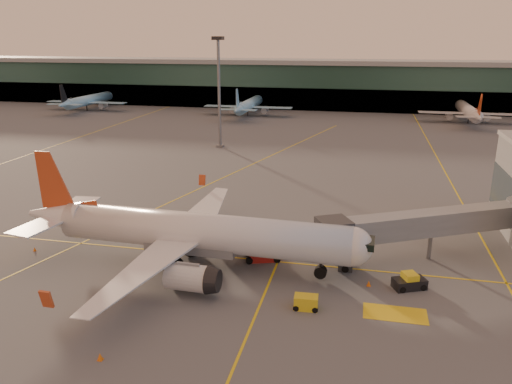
% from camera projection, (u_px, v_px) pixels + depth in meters
% --- Properties ---
extents(ground, '(600.00, 600.00, 0.00)m').
position_uv_depth(ground, '(226.00, 276.00, 55.17)').
color(ground, '#4C4F54').
rests_on(ground, ground).
extents(taxi_markings, '(100.12, 173.00, 0.01)m').
position_uv_depth(taxi_markings, '(251.00, 172.00, 98.18)').
color(taxi_markings, gold).
rests_on(taxi_markings, ground).
extents(terminal, '(400.00, 20.00, 17.60)m').
position_uv_depth(terminal, '(329.00, 84.00, 184.84)').
color(terminal, '#19382D').
rests_on(terminal, ground).
extents(mast_west_near, '(2.40, 2.40, 25.60)m').
position_uv_depth(mast_west_near, '(219.00, 84.00, 116.46)').
color(mast_west_near, slate).
rests_on(mast_west_near, ground).
extents(distant_aircraft_row, '(225.00, 34.00, 13.00)m').
position_uv_depth(distant_aircraft_row, '(170.00, 113.00, 176.31)').
color(distant_aircraft_row, '#88C1E4').
rests_on(distant_aircraft_row, ground).
extents(main_airplane, '(41.50, 37.33, 12.54)m').
position_uv_depth(main_airplane, '(191.00, 233.00, 56.67)').
color(main_airplane, silver).
rests_on(main_airplane, ground).
extents(jet_bridge, '(27.13, 16.34, 6.10)m').
position_uv_depth(jet_bridge, '(443.00, 223.00, 58.85)').
color(jet_bridge, slate).
rests_on(jet_bridge, ground).
extents(catering_truck, '(5.72, 3.83, 4.09)m').
position_uv_depth(catering_truck, '(260.00, 241.00, 58.72)').
color(catering_truck, red).
rests_on(catering_truck, ground).
extents(gpu_cart, '(2.42, 1.51, 1.38)m').
position_uv_depth(gpu_cart, '(306.00, 303.00, 48.41)').
color(gpu_cart, gold).
rests_on(gpu_cart, ground).
extents(pushback_tug, '(3.78, 3.00, 1.72)m').
position_uv_depth(pushback_tug, '(410.00, 282.00, 52.39)').
color(pushback_tug, black).
rests_on(pushback_tug, ground).
extents(cone_nose, '(0.47, 0.47, 0.60)m').
position_uv_depth(cone_nose, '(369.00, 283.00, 52.99)').
color(cone_nose, '#DD5F0B').
rests_on(cone_nose, ground).
extents(cone_tail, '(0.38, 0.38, 0.48)m').
position_uv_depth(cone_tail, '(35.00, 249.00, 61.73)').
color(cone_tail, '#DD5F0B').
rests_on(cone_tail, ground).
extents(cone_wing_right, '(0.50, 0.50, 0.64)m').
position_uv_depth(cone_wing_right, '(100.00, 357.00, 40.79)').
color(cone_wing_right, '#DD5F0B').
rests_on(cone_wing_right, ground).
extents(cone_fwd, '(0.44, 0.44, 0.56)m').
position_uv_depth(cone_fwd, '(309.00, 298.00, 50.16)').
color(cone_fwd, '#DD5F0B').
rests_on(cone_fwd, ground).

